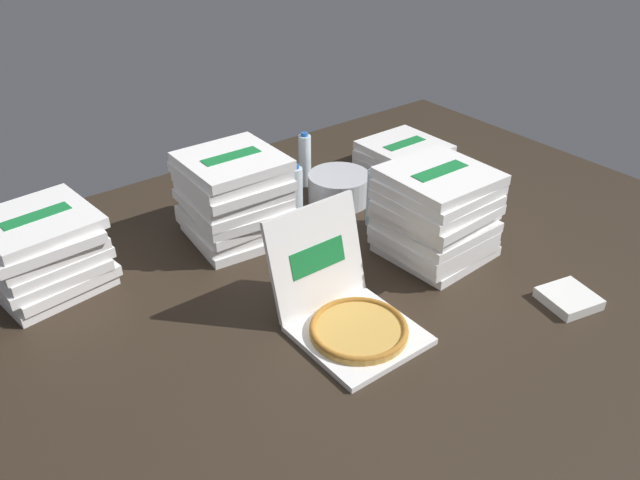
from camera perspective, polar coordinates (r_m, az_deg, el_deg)
The scene contains 11 objects.
ground_plane at distance 2.28m, azimuth 2.59°, elevation -3.83°, with size 3.20×2.40×0.02m, color #2D2319.
open_pizza_box at distance 2.02m, azimuth 2.51°, elevation -6.50°, with size 0.35×0.45×0.36m.
pizza_stack_right_far at distance 3.12m, azimuth 7.55°, elevation 7.68°, with size 0.39×0.39×0.12m.
pizza_stack_left_near at distance 2.38m, azimuth -23.67°, elevation -0.98°, with size 0.41×0.41×0.27m.
pizza_stack_left_mid at distance 2.36m, azimuth 10.41°, elevation 2.28°, with size 0.39×0.40×0.34m.
pizza_stack_left_far at distance 2.46m, azimuth -7.76°, elevation 3.81°, with size 0.39×0.40×0.34m.
ice_bucket at distance 2.75m, azimuth 1.72°, elevation 4.72°, with size 0.27×0.27×0.13m, color #B7BABF.
water_bottle_0 at distance 2.57m, azimuth -2.19°, elevation 4.13°, with size 0.06×0.06×0.25m.
water_bottle_1 at distance 2.56m, azimuth 4.84°, elevation 3.84°, with size 0.06×0.06×0.25m.
water_bottle_2 at distance 2.87m, azimuth -1.38°, elevation 7.20°, with size 0.06×0.06×0.25m.
napkin_pile at distance 2.31m, azimuth 21.52°, elevation -4.94°, with size 0.16×0.16×0.04m, color white.
Camera 1 is at (-1.21, -1.40, 1.31)m, focal length 35.47 mm.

